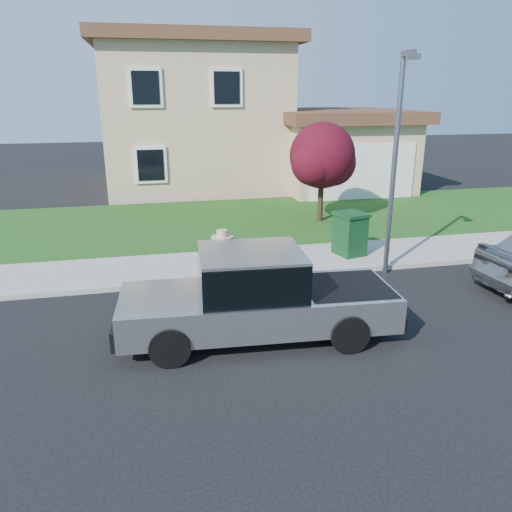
{
  "coord_description": "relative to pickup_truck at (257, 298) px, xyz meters",
  "views": [
    {
      "loc": [
        -2.4,
        -8.53,
        4.53
      ],
      "look_at": [
        -0.26,
        1.19,
        1.2
      ],
      "focal_mm": 35.0,
      "sensor_mm": 36.0,
      "label": 1
    }
  ],
  "objects": [
    {
      "name": "curb",
      "position": [
        1.52,
        2.98,
        -0.75
      ],
      "size": [
        40.0,
        0.2,
        0.12
      ],
      "primitive_type": "cube",
      "color": "gray",
      "rests_on": "ground"
    },
    {
      "name": "street_lamp",
      "position": [
        4.0,
        2.64,
        2.25
      ],
      "size": [
        0.28,
        0.7,
        5.36
      ],
      "rotation": [
        0.0,
        0.0,
        -0.1
      ],
      "color": "slate",
      "rests_on": "ground"
    },
    {
      "name": "pickup_truck",
      "position": [
        0.0,
        0.0,
        0.0
      ],
      "size": [
        5.37,
        2.19,
        1.73
      ],
      "rotation": [
        0.0,
        0.0,
        -0.06
      ],
      "color": "black",
      "rests_on": "ground"
    },
    {
      "name": "lawn",
      "position": [
        1.52,
        8.58,
        -0.76
      ],
      "size": [
        40.0,
        7.0,
        0.1
      ],
      "primitive_type": "cube",
      "color": "#1A3E11",
      "rests_on": "ground"
    },
    {
      "name": "woman",
      "position": [
        -0.46,
        1.19,
        0.06
      ],
      "size": [
        0.64,
        0.45,
        1.83
      ],
      "rotation": [
        0.0,
        0.0,
        3.06
      ],
      "color": "tan",
      "rests_on": "ground"
    },
    {
      "name": "house",
      "position": [
        1.84,
        16.46,
        2.36
      ],
      "size": [
        14.0,
        11.3,
        6.85
      ],
      "color": "tan",
      "rests_on": "ground"
    },
    {
      "name": "ground",
      "position": [
        0.52,
        0.08,
        -0.81
      ],
      "size": [
        80.0,
        80.0,
        0.0
      ],
      "primitive_type": "plane",
      "color": "black",
      "rests_on": "ground"
    },
    {
      "name": "ornamental_tree",
      "position": [
        4.08,
        7.9,
        1.47
      ],
      "size": [
        2.49,
        2.24,
        3.41
      ],
      "color": "black",
      "rests_on": "lawn"
    },
    {
      "name": "trash_bin",
      "position": [
        3.52,
        3.95,
        -0.06
      ],
      "size": [
        0.91,
        0.99,
        1.19
      ],
      "rotation": [
        0.0,
        0.0,
        0.25
      ],
      "color": "#0F3717",
      "rests_on": "sidewalk"
    },
    {
      "name": "sidewalk",
      "position": [
        1.52,
        4.08,
        -0.73
      ],
      "size": [
        40.0,
        2.0,
        0.15
      ],
      "primitive_type": "cube",
      "color": "gray",
      "rests_on": "ground"
    }
  ]
}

